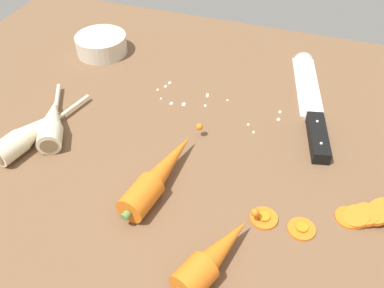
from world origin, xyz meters
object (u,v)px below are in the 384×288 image
object	(u,v)px
parsnip_mid_left	(30,133)
prep_bowl	(101,44)
carrot_slice_stray_near	(302,228)
chefs_knife	(310,96)
parsnip_front	(52,123)
carrot_slice_stray_mid	(264,217)
whole_carrot_second	(214,256)
whole_carrot	(160,174)

from	to	relation	value
parsnip_mid_left	prep_bowl	bearing A→B (deg)	95.38
parsnip_mid_left	carrot_slice_stray_near	xyz separation A→B (cm)	(45.64, -3.14, -1.62)
chefs_knife	carrot_slice_stray_near	bearing A→B (deg)	-84.52
parsnip_front	carrot_slice_stray_near	distance (cm)	44.30
carrot_slice_stray_mid	parsnip_front	bearing A→B (deg)	170.22
chefs_knife	prep_bowl	bearing A→B (deg)	177.05
parsnip_front	carrot_slice_stray_mid	bearing A→B (deg)	-9.78
chefs_knife	whole_carrot_second	size ratio (longest dim) A/B	2.17
parsnip_front	parsnip_mid_left	distance (cm)	4.06
carrot_slice_stray_mid	prep_bowl	world-z (taller)	prep_bowl
carrot_slice_stray_near	prep_bowl	world-z (taller)	prep_bowl
carrot_slice_stray_near	parsnip_mid_left	bearing A→B (deg)	176.07
chefs_knife	carrot_slice_stray_mid	bearing A→B (deg)	-94.31
carrot_slice_stray_near	carrot_slice_stray_mid	xyz separation A→B (cm)	(-5.29, 0.10, 0.00)
whole_carrot	carrot_slice_stray_near	distance (cm)	21.79
parsnip_mid_left	whole_carrot_second	bearing A→B (deg)	-19.19
chefs_knife	carrot_slice_stray_mid	size ratio (longest dim) A/B	8.78
parsnip_mid_left	prep_bowl	xyz separation A→B (cm)	(-2.84, 30.14, 0.17)
whole_carrot_second	carrot_slice_stray_mid	bearing A→B (deg)	63.84
whole_carrot	prep_bowl	bearing A→B (deg)	130.20
whole_carrot_second	parsnip_mid_left	world-z (taller)	whole_carrot_second
parsnip_mid_left	carrot_slice_stray_near	distance (cm)	45.77
chefs_knife	whole_carrot_second	bearing A→B (deg)	-99.79
carrot_slice_stray_near	carrot_slice_stray_mid	world-z (taller)	same
parsnip_mid_left	carrot_slice_stray_mid	bearing A→B (deg)	-4.30
whole_carrot	carrot_slice_stray_near	size ratio (longest dim) A/B	5.74
whole_carrot_second	carrot_slice_stray_mid	size ratio (longest dim) A/B	4.04
whole_carrot	carrot_slice_stray_mid	size ratio (longest dim) A/B	5.64
parsnip_front	parsnip_mid_left	size ratio (longest dim) A/B	0.84
chefs_knife	parsnip_front	world-z (taller)	parsnip_front
parsnip_front	carrot_slice_stray_near	xyz separation A→B (cm)	(43.76, -6.74, -1.62)
whole_carrot_second	prep_bowl	xyz separation A→B (cm)	(-38.57, 42.57, 0.05)
whole_carrot	carrot_slice_stray_mid	distance (cm)	16.53
whole_carrot	prep_bowl	xyz separation A→B (cm)	(-26.81, 31.73, 0.05)
parsnip_mid_left	chefs_knife	bearing A→B (deg)	33.08
carrot_slice_stray_near	parsnip_front	bearing A→B (deg)	171.25
chefs_knife	parsnip_mid_left	bearing A→B (deg)	-146.92
carrot_slice_stray_near	prep_bowl	distance (cm)	58.82
parsnip_front	parsnip_mid_left	xyz separation A→B (cm)	(-1.88, -3.60, -0.00)
parsnip_front	prep_bowl	xyz separation A→B (cm)	(-4.72, 26.54, 0.17)
whole_carrot	carrot_slice_stray_mid	bearing A→B (deg)	-5.04
whole_carrot_second	carrot_slice_stray_near	xyz separation A→B (cm)	(9.91, 9.30, -1.74)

